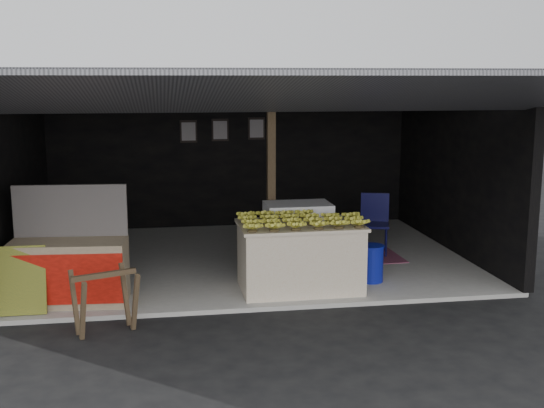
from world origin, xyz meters
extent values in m
plane|color=black|center=(0.00, 0.00, 0.00)|extent=(80.00, 80.00, 0.00)
cube|color=gray|center=(0.00, 2.50, 0.03)|extent=(7.00, 5.00, 0.06)
cube|color=black|center=(0.00, 5.00, 1.51)|extent=(7.00, 0.15, 2.90)
cube|color=black|center=(-3.50, 2.50, 1.51)|extent=(0.15, 5.00, 2.90)
cube|color=black|center=(3.50, 2.50, 1.51)|extent=(0.15, 5.00, 2.90)
cube|color=#232326|center=(0.00, 2.50, 2.96)|extent=(7.20, 5.20, 0.12)
cube|color=#232326|center=(0.00, -0.95, 2.73)|extent=(7.40, 2.47, 0.48)
cube|color=#4F3D27|center=(0.30, 1.90, 1.49)|extent=(0.12, 0.12, 2.85)
cube|color=beige|center=(0.50, 0.66, 0.50)|extent=(1.61, 0.98, 0.87)
cube|color=beige|center=(0.50, 0.66, 0.95)|extent=(1.67, 1.04, 0.04)
cube|color=white|center=(0.62, 1.43, 0.59)|extent=(0.95, 0.64, 1.05)
cube|color=navy|center=(0.62, 1.10, 0.64)|extent=(0.74, 0.02, 0.32)
cube|color=#B21414|center=(0.62, 1.10, 0.27)|extent=(0.47, 0.02, 0.11)
cube|color=#998466|center=(-2.53, 0.57, 0.47)|extent=(1.50, 0.75, 0.81)
cube|color=red|center=(-2.53, 0.24, 0.47)|extent=(1.45, 0.14, 0.64)
cube|color=white|center=(-2.53, 0.23, 0.47)|extent=(0.49, 0.05, 0.16)
cube|color=#172547|center=(-2.53, 0.84, 1.21)|extent=(1.45, 0.17, 0.68)
cube|color=black|center=(-3.03, 0.24, 0.48)|extent=(0.56, 0.20, 0.83)
cube|color=#4F3D27|center=(-2.22, -0.71, 0.37)|extent=(0.15, 0.28, 0.73)
cube|color=#4F3D27|center=(-1.66, -0.49, 0.37)|extent=(0.15, 0.28, 0.73)
cube|color=#4F3D27|center=(-2.35, -0.37, 0.37)|extent=(0.15, 0.28, 0.73)
cube|color=#4F3D27|center=(-1.79, -0.16, 0.37)|extent=(0.15, 0.28, 0.73)
cube|color=#4F3D27|center=(-2.01, -0.43, 0.70)|extent=(0.72, 0.33, 0.06)
cylinder|color=navy|center=(1.57, 0.86, 0.31)|extent=(0.34, 0.34, 0.50)
cylinder|color=#0A0A38|center=(1.84, 2.22, 0.30)|extent=(0.03, 0.03, 0.48)
cylinder|color=#0A0A38|center=(2.21, 2.11, 0.30)|extent=(0.03, 0.03, 0.48)
cylinder|color=#0A0A38|center=(1.96, 2.58, 0.30)|extent=(0.03, 0.03, 0.48)
cylinder|color=#0A0A38|center=(2.32, 2.47, 0.30)|extent=(0.03, 0.03, 0.48)
cube|color=#0A0A38|center=(2.08, 2.34, 0.54)|extent=(0.58, 0.58, 0.04)
cube|color=#0A0A38|center=(2.15, 2.55, 0.79)|extent=(0.45, 0.18, 0.49)
cube|color=maroon|center=(1.69, 2.19, 0.07)|extent=(1.53, 1.04, 0.01)
cube|color=black|center=(-0.80, 4.90, 1.91)|extent=(0.32, 0.03, 0.42)
cube|color=#4C4C59|center=(-0.80, 4.88, 1.91)|extent=(0.26, 0.02, 0.34)
cube|color=black|center=(-0.20, 4.90, 1.93)|extent=(0.32, 0.03, 0.42)
cube|color=#4C4C59|center=(-0.20, 4.88, 1.93)|extent=(0.26, 0.02, 0.34)
cube|color=black|center=(0.50, 4.90, 1.95)|extent=(0.32, 0.03, 0.42)
cube|color=#4C4C59|center=(0.50, 4.88, 1.95)|extent=(0.26, 0.02, 0.34)
camera|label=1|loc=(-1.32, -8.10, 2.90)|focal=45.00mm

